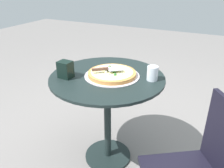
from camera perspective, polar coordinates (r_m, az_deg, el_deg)
ground_plane at (r=1.98m, az=-1.03°, el=-17.66°), size 10.00×10.00×0.00m
patio_table at (r=1.64m, az=-1.18°, el=-3.15°), size 0.80×0.80×0.73m
pizza_on_tray at (r=1.57m, az=-0.01°, el=2.60°), size 0.38×0.38×0.05m
pizza_server at (r=1.54m, az=-1.22°, el=3.82°), size 0.17×0.19×0.02m
drinking_cup at (r=1.51m, az=10.17°, el=2.68°), size 0.07×0.07×0.10m
napkin_dispenser at (r=1.56m, az=-11.67°, el=3.61°), size 0.08×0.09×0.11m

